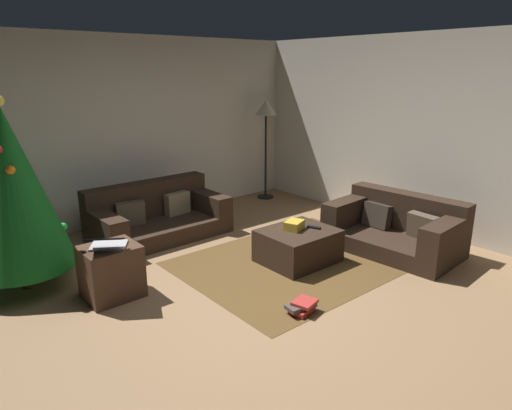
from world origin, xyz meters
TOP-DOWN VIEW (x-y plane):
  - ground_plane at (0.00, 0.00)m, footprint 6.40×6.40m
  - rear_partition at (0.00, 3.14)m, footprint 6.40×0.12m
  - corner_partition at (3.14, 0.00)m, footprint 0.12×6.40m
  - couch_left at (0.21, 2.25)m, footprint 1.76×0.93m
  - couch_right at (2.24, -0.08)m, footprint 1.02×1.59m
  - ottoman at (1.04, 0.43)m, footprint 0.82×0.69m
  - gift_box at (1.03, 0.48)m, footprint 0.27×0.24m
  - tv_remote at (1.23, 0.36)m, footprint 0.10×0.17m
  - christmas_tree at (-1.54, 1.72)m, footprint 1.03×1.03m
  - side_table at (-0.95, 0.98)m, footprint 0.52×0.44m
  - laptop at (-0.98, 0.93)m, footprint 0.49×0.51m
  - book_stack at (0.25, -0.43)m, footprint 0.30×0.23m
  - corner_lamp at (2.56, 2.73)m, footprint 0.36×0.36m
  - area_rug at (1.04, 0.43)m, footprint 2.60×2.00m

SIDE VIEW (x-z plane):
  - ground_plane at x=0.00m, z-range 0.00..0.00m
  - area_rug at x=1.04m, z-range 0.00..0.01m
  - book_stack at x=0.25m, z-range 0.00..0.12m
  - ottoman at x=1.04m, z-range 0.00..0.38m
  - side_table at x=-0.95m, z-range 0.00..0.52m
  - couch_left at x=0.21m, z-range -0.09..0.61m
  - couch_right at x=2.24m, z-range -0.07..0.60m
  - tv_remote at x=1.23m, z-range 0.38..0.40m
  - gift_box at x=1.03m, z-range 0.38..0.48m
  - laptop at x=-0.98m, z-range 0.49..0.67m
  - christmas_tree at x=-1.54m, z-range 0.08..1.99m
  - rear_partition at x=0.00m, z-range 0.00..2.60m
  - corner_partition at x=3.14m, z-range 0.00..2.60m
  - corner_lamp at x=2.56m, z-range 0.58..2.24m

